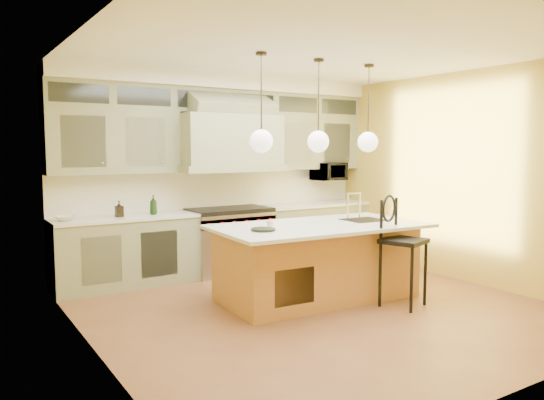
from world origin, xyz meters
TOP-DOWN VIEW (x-y plane):
  - floor at (0.00, 0.00)m, footprint 5.00×5.00m
  - ceiling at (0.00, 0.00)m, footprint 5.00×5.00m
  - wall_back at (0.00, 2.50)m, footprint 5.00×0.00m
  - wall_front at (0.00, -2.50)m, footprint 5.00×0.00m
  - wall_left at (-2.50, 0.00)m, footprint 0.00×5.00m
  - wall_right at (2.50, 0.00)m, footprint 0.00×5.00m
  - back_cabinetry at (0.00, 2.23)m, footprint 5.00×0.77m
  - range at (0.00, 2.14)m, footprint 1.20×0.74m
  - kitchen_island at (0.27, 0.34)m, footprint 2.66×1.50m
  - counter_stool at (0.89, -0.43)m, footprint 0.58×0.58m
  - microwave at (1.95, 2.25)m, footprint 0.54×0.37m
  - oil_bottle_a at (-1.16, 2.15)m, footprint 0.10×0.10m
  - oil_bottle_b at (-1.63, 2.15)m, footprint 0.10×0.10m
  - fruit_bowl at (-2.30, 2.15)m, footprint 0.30×0.30m
  - cup at (-0.40, 0.39)m, footprint 0.10×0.10m
  - pendant_left at (-0.54, 0.34)m, footprint 0.26×0.26m
  - pendant_center at (0.26, 0.34)m, footprint 0.26×0.26m
  - pendant_right at (1.06, 0.34)m, footprint 0.26×0.26m

SIDE VIEW (x-z plane):
  - floor at x=0.00m, z-range 0.00..0.00m
  - kitchen_island at x=0.27m, z-range -0.20..1.15m
  - range at x=0.00m, z-range 0.01..0.97m
  - counter_stool at x=0.89m, z-range 0.10..1.40m
  - cup at x=-0.40m, z-range 0.92..1.00m
  - fruit_bowl at x=-2.30m, z-range 0.94..1.01m
  - oil_bottle_b at x=-1.63m, z-range 0.94..1.15m
  - oil_bottle_a at x=-1.16m, z-range 0.94..1.20m
  - back_cabinetry at x=0.00m, z-range -0.02..2.88m
  - microwave at x=1.95m, z-range 1.30..1.60m
  - wall_back at x=0.00m, z-range -1.05..3.95m
  - wall_front at x=0.00m, z-range -1.05..3.95m
  - wall_left at x=-2.50m, z-range -1.05..3.95m
  - wall_right at x=2.50m, z-range -1.05..3.95m
  - pendant_left at x=-0.54m, z-range 1.39..2.50m
  - pendant_center at x=0.26m, z-range 1.39..2.50m
  - pendant_right at x=1.06m, z-range 1.39..2.50m
  - ceiling at x=0.00m, z-range 2.90..2.90m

